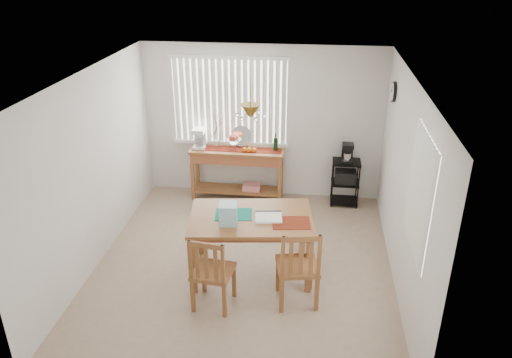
# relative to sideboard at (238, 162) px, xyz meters

# --- Properties ---
(ground) EXTENTS (4.00, 4.50, 0.01)m
(ground) POSITION_rel_sideboard_xyz_m (0.39, -2.01, -0.67)
(ground) COLOR tan
(room_shell) EXTENTS (4.20, 4.70, 2.70)m
(room_shell) POSITION_rel_sideboard_xyz_m (0.40, -1.99, 1.02)
(room_shell) COLOR silver
(room_shell) RESTS_ON ground
(sideboard) EXTENTS (1.58, 0.45, 0.89)m
(sideboard) POSITION_rel_sideboard_xyz_m (0.00, 0.00, 0.00)
(sideboard) COLOR brown
(sideboard) RESTS_ON ground
(sideboard_items) EXTENTS (1.50, 0.38, 0.68)m
(sideboard_items) POSITION_rel_sideboard_xyz_m (-0.26, 0.01, 0.36)
(sideboard_items) COLOR maroon
(sideboard_items) RESTS_ON sideboard
(wire_cart) EXTENTS (0.46, 0.37, 0.78)m
(wire_cart) POSITION_rel_sideboard_xyz_m (1.82, -0.01, -0.20)
(wire_cart) COLOR black
(wire_cart) RESTS_ON ground
(cart_items) EXTENTS (0.18, 0.22, 0.32)m
(cart_items) POSITION_rel_sideboard_xyz_m (1.82, 0.00, 0.26)
(cart_items) COLOR black
(cart_items) RESTS_ON wire_cart
(dining_table) EXTENTS (1.68, 1.20, 0.84)m
(dining_table) POSITION_rel_sideboard_xyz_m (0.51, -2.15, 0.07)
(dining_table) COLOR brown
(dining_table) RESTS_ON ground
(table_items) EXTENTS (1.26, 0.55, 0.27)m
(table_items) POSITION_rel_sideboard_xyz_m (0.38, -2.30, 0.27)
(table_items) COLOR #167D6D
(table_items) RESTS_ON dining_table
(chair_left) EXTENTS (0.51, 0.51, 1.00)m
(chair_left) POSITION_rel_sideboard_xyz_m (0.15, -2.92, -0.18)
(chair_left) COLOR brown
(chair_left) RESTS_ON ground
(chair_right) EXTENTS (0.57, 0.57, 1.06)m
(chair_right) POSITION_rel_sideboard_xyz_m (1.16, -2.73, -0.15)
(chair_right) COLOR brown
(chair_right) RESTS_ON ground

